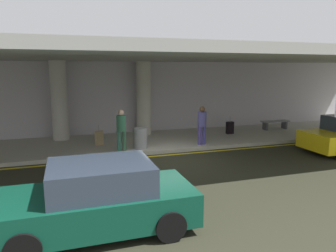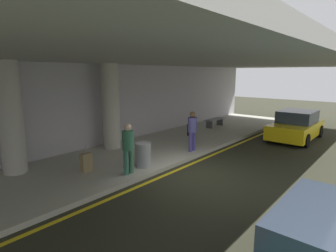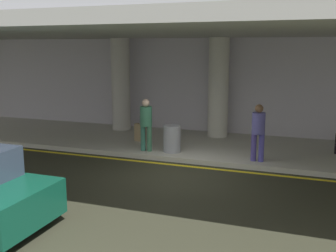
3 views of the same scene
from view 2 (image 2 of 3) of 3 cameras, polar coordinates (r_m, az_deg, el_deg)
The scene contains 14 objects.
ground_plane at distance 9.49m, azimuth 5.62°, elevation -10.07°, with size 60.00×60.00×0.00m, color #2B2B1F.
sidewalk at distance 11.41m, azimuth -7.31°, elevation -6.04°, with size 26.00×4.20×0.15m, color #AFAD9E.
lane_stripe_yellow at distance 9.90m, azimuth 2.06°, elevation -9.09°, with size 26.00×0.14×0.01m, color yellow.
support_column_left_mid at distance 10.12m, azimuth -30.01°, elevation 1.41°, with size 0.75×0.75×3.65m, color #B3AEA3.
support_column_center at distance 12.03m, azimuth -11.85°, elevation 3.95°, with size 0.75×0.75×3.65m, color #B3B09F.
ceiling_overhang at distance 10.56m, azimuth -5.96°, elevation 13.91°, with size 28.00×13.20×0.30m, color #979791.
terminal_back_wall at distance 12.77m, azimuth -14.35°, elevation 3.90°, with size 26.00×0.30×3.80m, color #B2ACB3.
car_yellow_taxi at distance 15.64m, azimuth 25.17°, elevation 0.04°, with size 4.10×1.92×1.50m.
traveler_with_luggage at distance 8.91m, azimuth -8.30°, elevation -4.00°, with size 0.38×0.38×1.68m.
person_waiting_for_ride at distance 11.47m, azimuth 5.09°, elevation -0.56°, with size 0.38×0.38×1.68m.
suitcase_upright_primary at distance 14.48m, azimuth 4.77°, elevation -0.76°, with size 0.36×0.22×0.90m.
suitcase_upright_secondary at distance 9.62m, azimuth -16.66°, elevation -7.28°, with size 0.36×0.22×0.90m.
bench_metal at distance 17.08m, azimuth 9.72°, elevation 1.06°, with size 1.60×0.50×0.48m.
trash_bin_steel at distance 9.72m, azimuth -5.24°, elevation -5.96°, with size 0.56×0.56×0.85m, color gray.
Camera 2 is at (-7.30, -5.02, 3.40)m, focal length 29.25 mm.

